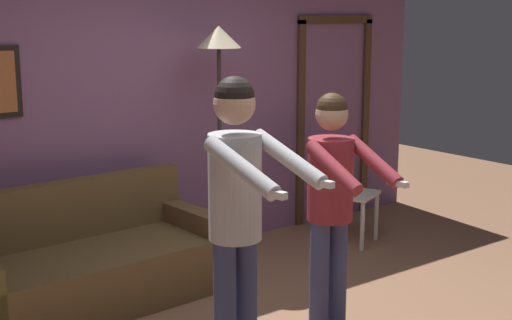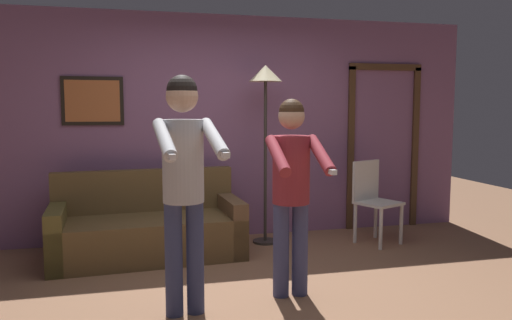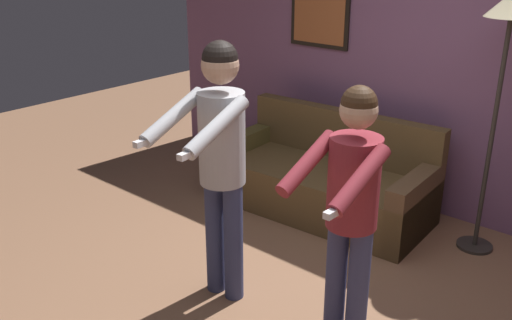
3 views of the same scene
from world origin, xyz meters
The scene contains 6 objects.
back_wall_assembly centered at (0.02, 2.00, 1.30)m, with size 6.40×0.10×2.60m.
couch centered at (-0.79, 1.35, 0.28)m, with size 1.95×0.96×0.87m.
torchiere_lamp centered at (0.53, 1.59, 1.71)m, with size 0.37×0.37×2.00m.
person_standing_left centered at (-0.56, -0.20, 1.08)m, with size 0.48×0.74×1.77m.
person_standing_right centered at (0.31, -0.04, 0.96)m, with size 0.44×0.66×1.61m.
dining_chair_distant centered at (1.72, 1.32, 0.53)m, with size 0.55×0.55×0.93m.
Camera 1 is at (-2.78, -3.34, 2.10)m, focal length 50.00 mm.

